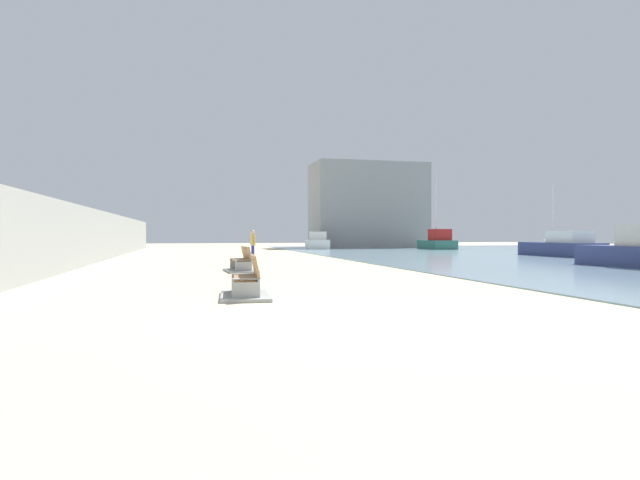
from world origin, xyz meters
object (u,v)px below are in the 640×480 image
(bench_near, at_px, (246,287))
(boat_nearest, at_px, (634,252))
(boat_mid_bay, at_px, (438,242))
(boat_outer, at_px, (553,242))
(boat_far_left, at_px, (319,242))
(boat_far_right, at_px, (562,247))
(bench_far, at_px, (241,266))
(person_walking, at_px, (253,243))

(bench_near, bearing_deg, boat_nearest, 21.62)
(boat_mid_bay, relative_size, boat_outer, 1.11)
(boat_far_left, bearing_deg, boat_nearest, -78.97)
(boat_outer, bearing_deg, boat_far_left, 172.42)
(boat_far_right, relative_size, boat_nearest, 1.19)
(boat_far_left, bearing_deg, boat_far_right, -62.65)
(bench_near, height_order, boat_nearest, boat_nearest)
(bench_far, distance_m, boat_mid_bay, 33.21)
(bench_far, bearing_deg, boat_far_left, 71.26)
(bench_near, height_order, boat_mid_bay, boat_mid_bay)
(bench_far, xyz_separation_m, boat_nearest, (16.59, -1.71, 0.48))
(bench_far, relative_size, boat_outer, 0.34)
(bench_far, bearing_deg, boat_outer, 38.31)
(boat_far_right, bearing_deg, bench_near, -141.43)
(boat_far_left, xyz_separation_m, boat_nearest, (6.26, -32.13, 0.05))
(bench_far, distance_m, boat_far_right, 23.22)
(boat_mid_bay, xyz_separation_m, boat_far_left, (-10.52, 4.58, -0.10))
(boat_far_left, distance_m, boat_nearest, 32.74)
(person_walking, relative_size, boat_far_left, 0.28)
(boat_outer, bearing_deg, bench_far, -141.69)
(boat_outer, bearing_deg, boat_far_right, -125.70)
(boat_far_right, height_order, boat_outer, boat_outer)
(bench_near, height_order, boat_outer, boat_outer)
(bench_near, relative_size, boat_far_left, 0.36)
(boat_mid_bay, height_order, boat_nearest, boat_mid_bay)
(person_walking, relative_size, boat_mid_bay, 0.23)
(bench_near, distance_m, person_walking, 17.31)
(bench_far, height_order, boat_far_left, boat_far_left)
(bench_far, height_order, boat_nearest, boat_nearest)
(boat_far_right, distance_m, boat_outer, 22.38)
(bench_far, height_order, boat_mid_bay, boat_mid_bay)
(bench_far, bearing_deg, boat_mid_bay, 51.12)
(boat_outer, bearing_deg, boat_mid_bay, -174.26)
(boat_far_right, distance_m, boat_far_left, 24.08)
(bench_near, bearing_deg, boat_far_right, 38.57)
(boat_far_right, bearing_deg, boat_nearest, -114.05)
(boat_far_left, height_order, boat_outer, boat_outer)
(bench_far, distance_m, boat_far_left, 32.13)
(person_walking, xyz_separation_m, boat_outer, (33.03, 18.59, -0.35))
(bench_near, distance_m, boat_mid_bay, 40.57)
(boat_mid_bay, height_order, boat_far_right, boat_mid_bay)
(boat_mid_bay, xyz_separation_m, boat_nearest, (-4.25, -27.56, -0.04))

